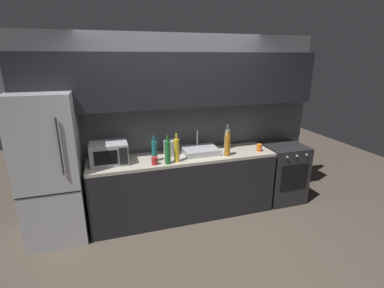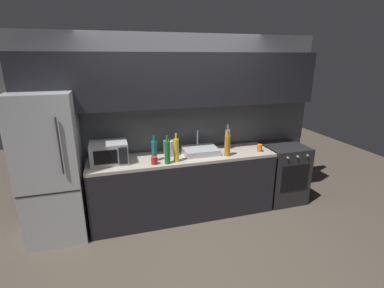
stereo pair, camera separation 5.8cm
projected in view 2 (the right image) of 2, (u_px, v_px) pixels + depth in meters
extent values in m
plane|color=#4C4238|center=(204.00, 253.00, 3.25)|extent=(10.00, 10.00, 0.00)
cube|color=slate|center=(176.00, 124.00, 4.07)|extent=(4.28, 0.10, 2.50)
cube|color=#4C4F54|center=(177.00, 129.00, 4.03)|extent=(4.28, 0.01, 0.60)
cube|color=black|center=(179.00, 80.00, 3.67)|extent=(3.94, 0.34, 0.70)
cube|color=black|center=(184.00, 187.00, 3.95)|extent=(2.54, 0.60, 0.86)
cube|color=#B2A899|center=(184.00, 157.00, 3.81)|extent=(2.54, 0.60, 0.04)
cube|color=#B7BABF|center=(51.00, 168.00, 3.36)|extent=(0.68, 0.66, 1.82)
cube|color=black|center=(49.00, 194.00, 3.11)|extent=(0.67, 0.00, 0.01)
cylinder|color=#333333|center=(59.00, 146.00, 2.98)|extent=(0.02, 0.02, 0.64)
cube|color=#232326|center=(283.00, 173.00, 4.38)|extent=(0.60, 0.60, 0.90)
cube|color=black|center=(295.00, 178.00, 4.08)|extent=(0.45, 0.01, 0.40)
cylinder|color=#B2B2B7|center=(288.00, 158.00, 3.93)|extent=(0.03, 0.02, 0.03)
cylinder|color=#B2B2B7|center=(298.00, 157.00, 3.98)|extent=(0.03, 0.02, 0.03)
cylinder|color=#B2B2B7|center=(308.00, 156.00, 4.02)|extent=(0.03, 0.02, 0.03)
cube|color=#A8AAAF|center=(109.00, 153.00, 3.52)|extent=(0.46, 0.34, 0.27)
cube|color=black|center=(106.00, 157.00, 3.35)|extent=(0.28, 0.01, 0.18)
cube|color=black|center=(123.00, 156.00, 3.41)|extent=(0.10, 0.01, 0.22)
cube|color=#ADAFB5|center=(200.00, 151.00, 3.89)|extent=(0.48, 0.38, 0.08)
cylinder|color=silver|center=(197.00, 138.00, 3.97)|extent=(0.02, 0.02, 0.22)
cylinder|color=#B7BABF|center=(170.00, 148.00, 3.80)|extent=(0.16, 0.16, 0.21)
sphere|color=black|center=(169.00, 140.00, 3.76)|extent=(0.02, 0.02, 0.02)
cone|color=#B7BABF|center=(177.00, 144.00, 3.82)|extent=(0.03, 0.03, 0.05)
cylinder|color=silver|center=(227.00, 139.00, 4.06)|extent=(0.08, 0.08, 0.30)
cylinder|color=silver|center=(228.00, 127.00, 4.00)|extent=(0.03, 0.03, 0.07)
cylinder|color=#B27019|center=(227.00, 146.00, 3.77)|extent=(0.08, 0.08, 0.28)
cylinder|color=#B27019|center=(228.00, 133.00, 3.71)|extent=(0.03, 0.03, 0.07)
cylinder|color=gold|center=(176.00, 150.00, 3.56)|extent=(0.07, 0.07, 0.30)
cylinder|color=gold|center=(176.00, 136.00, 3.50)|extent=(0.03, 0.03, 0.07)
cylinder|color=#1E6B2D|center=(167.00, 152.00, 3.49)|extent=(0.07, 0.07, 0.30)
cylinder|color=#1E6B2D|center=(167.00, 139.00, 3.43)|extent=(0.03, 0.03, 0.07)
cylinder|color=#19666B|center=(154.00, 151.00, 3.59)|extent=(0.07, 0.07, 0.27)
cylinder|color=#19666B|center=(154.00, 138.00, 3.54)|extent=(0.03, 0.03, 0.07)
cylinder|color=orange|center=(260.00, 148.00, 3.96)|extent=(0.07, 0.07, 0.10)
cylinder|color=#A82323|center=(154.00, 161.00, 3.49)|extent=(0.08, 0.08, 0.10)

